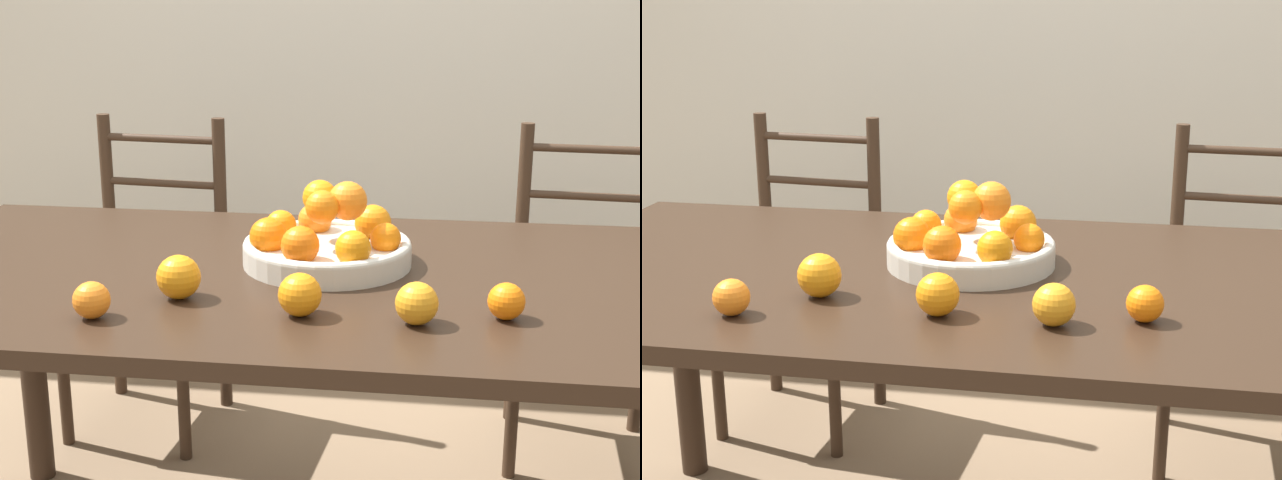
# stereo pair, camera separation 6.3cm
# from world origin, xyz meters

# --- Properties ---
(dining_table) EXTENTS (1.83, 0.94, 0.77)m
(dining_table) POSITION_xyz_m (0.00, 0.00, 0.68)
(dining_table) COLOR black
(dining_table) RESTS_ON ground_plane
(fruit_bowl) EXTENTS (0.36, 0.36, 0.18)m
(fruit_bowl) POSITION_xyz_m (0.02, 0.06, 0.82)
(fruit_bowl) COLOR beige
(fruit_bowl) RESTS_ON dining_table
(orange_loose_0) EXTENTS (0.08, 0.08, 0.08)m
(orange_loose_0) POSITION_xyz_m (-0.23, -0.19, 0.81)
(orange_loose_0) COLOR orange
(orange_loose_0) RESTS_ON dining_table
(orange_loose_1) EXTENTS (0.08, 0.08, 0.08)m
(orange_loose_1) POSITION_xyz_m (0.22, -0.26, 0.81)
(orange_loose_1) COLOR orange
(orange_loose_1) RESTS_ON dining_table
(orange_loose_2) EXTENTS (0.08, 0.08, 0.08)m
(orange_loose_2) POSITION_xyz_m (0.01, -0.25, 0.81)
(orange_loose_2) COLOR orange
(orange_loose_2) RESTS_ON dining_table
(orange_loose_3) EXTENTS (0.07, 0.07, 0.07)m
(orange_loose_3) POSITION_xyz_m (0.38, -0.21, 0.80)
(orange_loose_3) COLOR orange
(orange_loose_3) RESTS_ON dining_table
(orange_loose_4) EXTENTS (0.07, 0.07, 0.07)m
(orange_loose_4) POSITION_xyz_m (-0.35, -0.31, 0.80)
(orange_loose_4) COLOR orange
(orange_loose_4) RESTS_ON dining_table
(chair_left) EXTENTS (0.46, 0.44, 0.95)m
(chair_left) POSITION_xyz_m (-0.63, 0.78, 0.46)
(chair_left) COLOR #382619
(chair_left) RESTS_ON ground_plane
(chair_right) EXTENTS (0.45, 0.43, 0.95)m
(chair_right) POSITION_xyz_m (0.68, 0.78, 0.46)
(chair_right) COLOR #382619
(chair_right) RESTS_ON ground_plane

